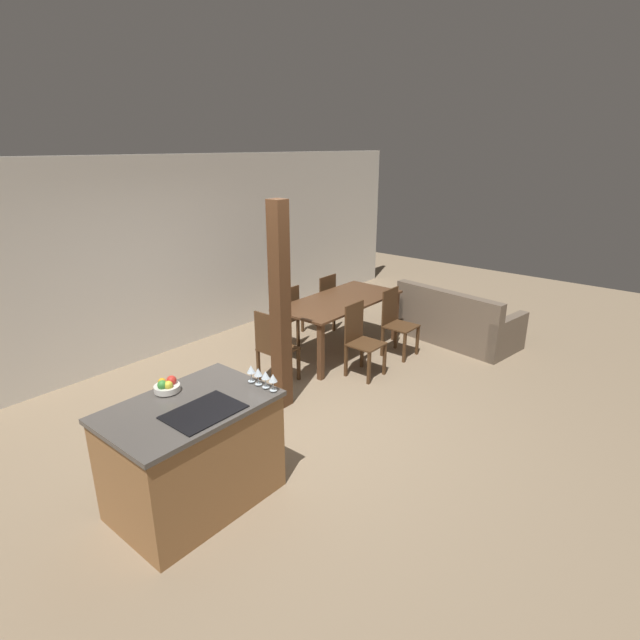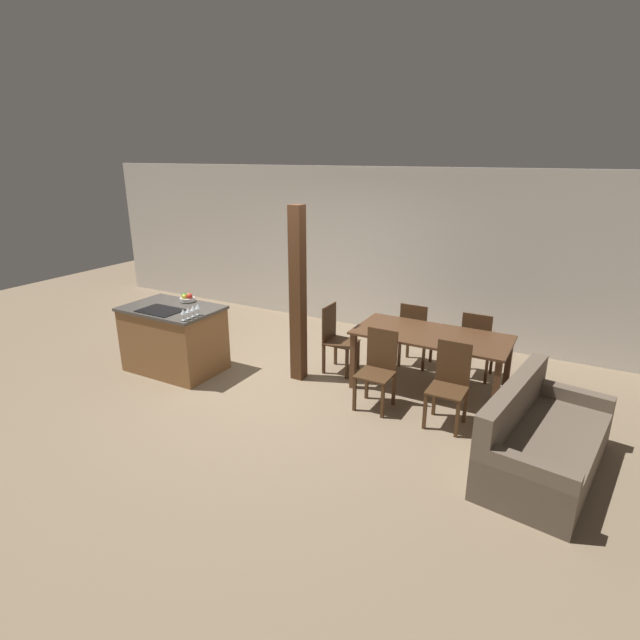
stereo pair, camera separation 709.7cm
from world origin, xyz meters
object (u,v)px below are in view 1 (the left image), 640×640
timber_post (280,309)px  dining_table (340,306)px  dining_chair_head_end (273,347)px  dining_chair_near_right (396,321)px  kitchen_island (193,454)px  dining_chair_near_left (361,339)px  wine_glass_middle (265,375)px  fruit_bowl (167,386)px  wine_glass_end (251,370)px  wine_glass_near (273,378)px  couch (456,323)px  dining_chair_far_right (322,303)px  dining_chair_far_left (284,317)px  wine_glass_far (258,372)px

timber_post → dining_table: bearing=15.4°
dining_chair_head_end → dining_chair_near_right: bearing=-111.0°
kitchen_island → dining_chair_near_left: 2.91m
wine_glass_middle → dining_table: bearing=25.9°
fruit_bowl → wine_glass_end: (0.56, -0.40, 0.06)m
kitchen_island → timber_post: 1.89m
wine_glass_near → dining_chair_head_end: 2.07m
dining_table → timber_post: size_ratio=0.82×
dining_chair_near_right → couch: bearing=-23.5°
fruit_bowl → dining_chair_near_right: bearing=1.3°
fruit_bowl → dining_chair_far_right: bearing=21.0°
dining_chair_far_left → timber_post: size_ratio=0.41×
dining_table → dining_chair_far_left: 0.82m
wine_glass_near → timber_post: (1.08, 0.96, 0.12)m
wine_glass_far → wine_glass_near: bearing=-90.0°
kitchen_island → wine_glass_far: bearing=-17.8°
dining_table → wine_glass_end: bearing=-157.1°
dining_chair_near_left → dining_chair_far_left: same height
fruit_bowl → dining_chair_near_right: (3.72, 0.09, -0.48)m
wine_glass_middle → kitchen_island: bearing=154.7°
dining_table → timber_post: 1.78m
dining_chair_head_end → kitchen_island: bearing=118.0°
wine_glass_middle → dining_chair_far_right: bearing=32.3°
fruit_bowl → wine_glass_far: size_ratio=1.42×
dining_chair_far_left → couch: size_ratio=0.51×
dining_table → wine_glass_near: bearing=-152.6°
fruit_bowl → wine_glass_end: bearing=-35.4°
timber_post → kitchen_island: bearing=-160.1°
kitchen_island → wine_glass_middle: wine_glass_middle is taller
wine_glass_end → dining_chair_head_end: 1.90m
kitchen_island → fruit_bowl: bearing=86.8°
wine_glass_near → wine_glass_far: same height
wine_glass_near → wine_glass_end: bearing=90.0°
dining_chair_near_right → timber_post: (-2.08, 0.21, 0.67)m
kitchen_island → dining_chair_head_end: (1.98, 1.05, 0.03)m
dining_chair_far_left → wine_glass_middle: bearing=40.9°
dining_chair_far_right → couch: 2.06m
dining_table → dining_chair_far_right: dining_chair_far_right is taller
kitchen_island → dining_chair_far_right: dining_chair_far_right is taller
wine_glass_far → couch: (4.18, 0.13, -0.76)m
wine_glass_end → dining_table: wine_glass_end is taller
dining_chair_near_left → couch: bearing=-13.3°
kitchen_island → dining_chair_far_left: 3.36m
dining_chair_near_left → dining_chair_far_right: size_ratio=1.00×
dining_table → couch: size_ratio=1.03×
dining_chair_near_left → dining_chair_far_right: (0.85, 1.34, 0.00)m
dining_chair_far_right → wine_glass_far: bearing=31.2°
dining_chair_head_end → timber_post: timber_post is taller
wine_glass_near → wine_glass_far: 0.17m
wine_glass_end → dining_chair_head_end: wine_glass_end is taller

